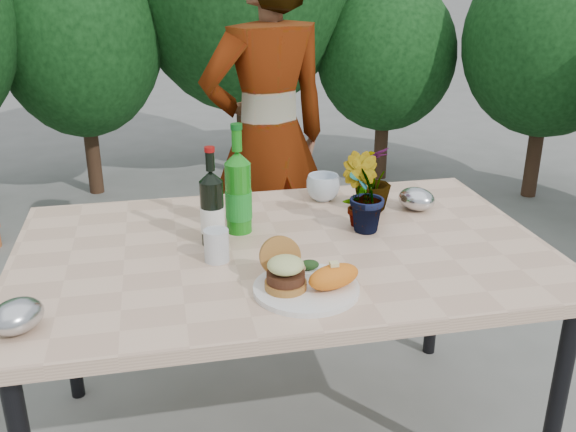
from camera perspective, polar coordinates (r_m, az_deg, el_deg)
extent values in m
cube|color=#DCB292|center=(1.96, -0.48, -3.22)|extent=(1.60, 1.00, 0.04)
cylinder|color=black|center=(2.08, 22.73, -15.51)|extent=(0.05, 0.05, 0.71)
cylinder|color=black|center=(2.50, -19.06, -8.28)|extent=(0.05, 0.05, 0.71)
cylinder|color=black|center=(2.69, 12.98, -5.32)|extent=(0.05, 0.05, 0.71)
cylinder|color=#382316|center=(4.75, -16.85, 4.45)|extent=(0.10, 0.10, 0.42)
ellipsoid|color=#1B511D|center=(4.58, -18.14, 15.39)|extent=(1.10, 1.10, 1.41)
cylinder|color=#382316|center=(4.96, -3.95, 6.52)|extent=(0.10, 0.10, 0.50)
cylinder|color=#382316|center=(4.93, 8.22, 5.53)|extent=(0.10, 0.10, 0.38)
ellipsoid|color=#1B511D|center=(4.78, 8.71, 14.01)|extent=(1.00, 1.00, 1.09)
cylinder|color=#382316|center=(4.80, 20.89, 4.21)|extent=(0.10, 0.10, 0.44)
ellipsoid|color=#1B511D|center=(4.63, 22.32, 14.17)|extent=(1.13, 1.13, 1.24)
cylinder|color=white|center=(1.69, 1.63, -6.47)|extent=(0.28, 0.28, 0.01)
cylinder|color=#B7722D|center=(1.67, -0.21, -6.13)|extent=(0.11, 0.11, 0.02)
cylinder|color=#472314|center=(1.66, -0.21, -5.45)|extent=(0.10, 0.10, 0.02)
ellipsoid|color=beige|center=(1.65, -0.21, -4.38)|extent=(0.10, 0.10, 0.04)
cylinder|color=#B7722D|center=(1.72, -0.72, -3.62)|extent=(0.11, 0.06, 0.11)
ellipsoid|color=orange|center=(1.67, 4.08, -5.39)|extent=(0.17, 0.12, 0.06)
ellipsoid|color=olive|center=(1.76, 0.96, -4.55)|extent=(0.04, 0.04, 0.02)
ellipsoid|color=#193814|center=(1.77, 1.87, -4.36)|extent=(0.06, 0.04, 0.03)
cylinder|color=black|center=(1.94, -6.74, 0.26)|extent=(0.07, 0.07, 0.20)
cylinder|color=white|center=(1.95, -6.71, -0.29)|extent=(0.07, 0.07, 0.08)
cone|color=black|center=(1.90, -6.89, 3.55)|extent=(0.07, 0.07, 0.03)
cylinder|color=black|center=(1.89, -6.95, 4.86)|extent=(0.03, 0.03, 0.06)
cylinder|color=maroon|center=(1.88, -7.00, 5.91)|extent=(0.03, 0.03, 0.01)
cylinder|color=#197E17|center=(2.02, -4.42, 1.62)|extent=(0.08, 0.08, 0.23)
cylinder|color=#198C26|center=(2.03, -4.41, 1.02)|extent=(0.08, 0.08, 0.09)
cone|color=#197E17|center=(1.98, -4.54, 5.23)|extent=(0.08, 0.08, 0.04)
cylinder|color=#197E17|center=(1.96, -4.58, 6.74)|extent=(0.03, 0.03, 0.07)
cylinder|color=#0C5919|center=(1.95, -4.62, 7.94)|extent=(0.04, 0.04, 0.02)
cylinder|color=silver|center=(1.85, -6.37, -2.61)|extent=(0.07, 0.07, 0.09)
imported|color=#23521C|center=(2.07, 6.26, 1.86)|extent=(0.13, 0.14, 0.21)
imported|color=#235E20|center=(2.03, 6.70, 2.02)|extent=(0.18, 0.17, 0.25)
imported|color=#24571D|center=(2.22, 7.57, 3.33)|extent=(0.17, 0.17, 0.22)
imported|color=silver|center=(2.31, 3.14, 2.54)|extent=(0.14, 0.14, 0.09)
ellipsoid|color=#ACAFB3|center=(1.63, -22.95, -8.18)|extent=(0.17, 0.17, 0.08)
ellipsoid|color=silver|center=(2.26, 11.35, 1.50)|extent=(0.16, 0.17, 0.08)
imported|color=#9C6D4E|center=(2.82, -1.82, 6.81)|extent=(0.69, 0.54, 1.66)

